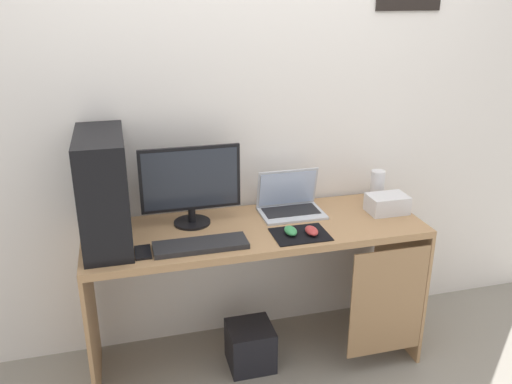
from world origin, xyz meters
The scene contains 14 objects.
ground_plane centered at (0.00, 0.00, 0.00)m, with size 8.00×8.00×0.00m, color gray.
wall_back centered at (0.00, 0.32, 1.30)m, with size 4.00×0.05×2.60m.
desk centered at (0.02, -0.01, 0.62)m, with size 1.64×0.55×0.76m.
pc_tower centered at (-0.69, 0.02, 1.02)m, with size 0.21×0.49×0.51m, color black.
monitor centered at (-0.29, 0.11, 0.97)m, with size 0.48×0.18×0.39m.
laptop centered at (0.22, 0.13, 0.81)m, with size 0.32×0.22×0.22m.
speaker centered at (0.72, 0.16, 0.85)m, with size 0.07×0.07×0.17m, color silver.
projector centered at (0.70, 0.00, 0.81)m, with size 0.20×0.14×0.09m, color silver.
keyboard centered at (-0.30, -0.15, 0.78)m, with size 0.42×0.14×0.02m, color #232326.
mousepad centered at (0.18, -0.14, 0.77)m, with size 0.26×0.20×0.01m, color black.
mouse_left centered at (0.13, -0.13, 0.79)m, with size 0.06×0.10×0.03m, color #338C4C.
mouse_right centered at (0.23, -0.16, 0.79)m, with size 0.06×0.10×0.03m, color #B23333.
cell_phone centered at (-0.55, -0.14, 0.77)m, with size 0.07×0.13×0.01m, color black.
subwoofer centered at (-0.04, -0.05, 0.11)m, with size 0.23×0.23×0.23m, color black.
Camera 1 is at (-0.60, -2.26, 1.83)m, focal length 37.05 mm.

